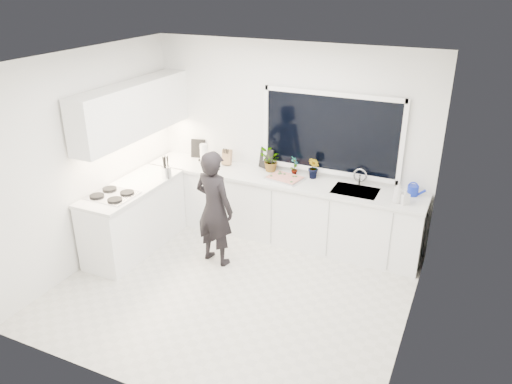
% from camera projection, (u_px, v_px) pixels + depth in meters
% --- Properties ---
extents(floor, '(4.00, 3.50, 0.02)m').
position_uv_depth(floor, '(233.00, 290.00, 6.01)').
color(floor, beige).
rests_on(floor, ground).
extents(wall_back, '(4.00, 0.02, 2.70)m').
position_uv_depth(wall_back, '(289.00, 141.00, 6.92)').
color(wall_back, white).
rests_on(wall_back, ground).
extents(wall_left, '(0.02, 3.50, 2.70)m').
position_uv_depth(wall_left, '(88.00, 160.00, 6.23)').
color(wall_left, white).
rests_on(wall_left, ground).
extents(wall_right, '(0.02, 3.50, 2.70)m').
position_uv_depth(wall_right, '(420.00, 222.00, 4.69)').
color(wall_right, white).
rests_on(wall_right, ground).
extents(ceiling, '(4.00, 3.50, 0.02)m').
position_uv_depth(ceiling, '(228.00, 60.00, 4.90)').
color(ceiling, white).
rests_on(ceiling, wall_back).
extents(window, '(1.80, 0.02, 1.00)m').
position_uv_depth(window, '(331.00, 134.00, 6.58)').
color(window, black).
rests_on(window, wall_back).
extents(base_cabinets_back, '(3.92, 0.58, 0.88)m').
position_uv_depth(base_cabinets_back, '(279.00, 209.00, 7.03)').
color(base_cabinets_back, white).
rests_on(base_cabinets_back, floor).
extents(base_cabinets_left, '(0.58, 1.60, 0.88)m').
position_uv_depth(base_cabinets_left, '(135.00, 219.00, 6.76)').
color(base_cabinets_left, white).
rests_on(base_cabinets_left, floor).
extents(countertop_back, '(3.94, 0.62, 0.04)m').
position_uv_depth(countertop_back, '(280.00, 179.00, 6.83)').
color(countertop_back, silver).
rests_on(countertop_back, base_cabinets_back).
extents(countertop_left, '(0.62, 1.60, 0.04)m').
position_uv_depth(countertop_left, '(131.00, 188.00, 6.57)').
color(countertop_left, silver).
rests_on(countertop_left, base_cabinets_left).
extents(upper_cabinets, '(0.34, 2.10, 0.70)m').
position_uv_depth(upper_cabinets, '(133.00, 110.00, 6.52)').
color(upper_cabinets, white).
rests_on(upper_cabinets, wall_left).
extents(sink, '(0.58, 0.42, 0.14)m').
position_uv_depth(sink, '(355.00, 194.00, 6.45)').
color(sink, silver).
rests_on(sink, countertop_back).
extents(faucet, '(0.03, 0.03, 0.22)m').
position_uv_depth(faucet, '(360.00, 177.00, 6.55)').
color(faucet, silver).
rests_on(faucet, countertop_back).
extents(stovetop, '(0.56, 0.48, 0.03)m').
position_uv_depth(stovetop, '(112.00, 195.00, 6.27)').
color(stovetop, black).
rests_on(stovetop, countertop_left).
extents(person, '(0.62, 0.47, 1.53)m').
position_uv_depth(person, '(214.00, 208.00, 6.31)').
color(person, black).
rests_on(person, floor).
extents(pizza_tray, '(0.53, 0.43, 0.03)m').
position_uv_depth(pizza_tray, '(285.00, 178.00, 6.77)').
color(pizza_tray, silver).
rests_on(pizza_tray, countertop_back).
extents(pizza, '(0.48, 0.38, 0.01)m').
position_uv_depth(pizza, '(285.00, 177.00, 6.76)').
color(pizza, red).
rests_on(pizza, pizza_tray).
extents(watering_can, '(0.17, 0.17, 0.13)m').
position_uv_depth(watering_can, '(413.00, 190.00, 6.27)').
color(watering_can, '#1227AB').
rests_on(watering_can, countertop_back).
extents(paper_towel_roll, '(0.14, 0.14, 0.26)m').
position_uv_depth(paper_towel_roll, '(204.00, 154.00, 7.35)').
color(paper_towel_roll, white).
rests_on(paper_towel_roll, countertop_back).
extents(knife_block, '(0.15, 0.12, 0.22)m').
position_uv_depth(knife_block, '(227.00, 158.00, 7.25)').
color(knife_block, olive).
rests_on(knife_block, countertop_back).
extents(utensil_crock, '(0.13, 0.13, 0.16)m').
position_uv_depth(utensil_crock, '(167.00, 172.00, 6.80)').
color(utensil_crock, '#B4B4B8').
rests_on(utensil_crock, countertop_left).
extents(picture_frame_large, '(0.22, 0.07, 0.28)m').
position_uv_depth(picture_frame_large, '(198.00, 148.00, 7.53)').
color(picture_frame_large, black).
rests_on(picture_frame_large, countertop_back).
extents(picture_frame_small, '(0.24, 0.11, 0.30)m').
position_uv_depth(picture_frame_small, '(266.00, 159.00, 7.09)').
color(picture_frame_small, black).
rests_on(picture_frame_small, countertop_back).
extents(herb_plants, '(0.94, 0.35, 0.32)m').
position_uv_depth(herb_plants, '(282.00, 163.00, 6.92)').
color(herb_plants, '#26662D').
rests_on(herb_plants, countertop_back).
extents(soap_bottles, '(0.21, 0.13, 0.27)m').
position_uv_depth(soap_bottles, '(400.00, 194.00, 6.03)').
color(soap_bottles, '#D8BF66').
rests_on(soap_bottles, countertop_back).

